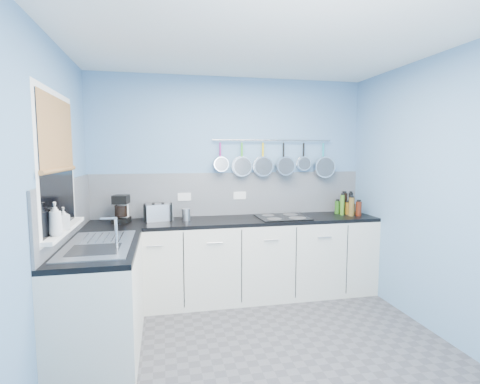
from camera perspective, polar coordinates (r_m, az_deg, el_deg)
name	(u,v)px	position (r m, az deg, el deg)	size (l,w,h in m)	color
floor	(265,354)	(3.27, 3.92, -23.96)	(3.20, 3.00, 0.02)	#47474C
ceiling	(267,34)	(2.97, 4.30, 23.35)	(3.20, 3.00, 0.02)	white
wall_back	(231,185)	(4.32, -1.44, 1.05)	(3.20, 0.02, 2.50)	#5D88B3
wall_front	(376,253)	(1.49, 20.51, -8.93)	(3.20, 0.02, 2.50)	#5D88B3
wall_left	(42,208)	(2.87, -28.55, -2.22)	(0.02, 3.00, 2.50)	#5D88B3
wall_right	(444,197)	(3.65, 29.21, -0.65)	(0.02, 3.00, 2.50)	#5D88B3
backsplash_back	(231,194)	(4.31, -1.38, -0.30)	(3.20, 0.02, 0.50)	gray
backsplash_left	(68,209)	(3.45, -25.29, -2.47)	(0.02, 1.80, 0.50)	gray
cabinet_run_back	(236,260)	(4.18, -0.62, -10.60)	(3.20, 0.60, 0.86)	silver
worktop_back	(236,221)	(4.07, -0.63, -4.52)	(3.20, 0.60, 0.04)	black
cabinet_run_left	(101,301)	(3.29, -20.88, -15.67)	(0.60, 1.20, 0.86)	silver
worktop_left	(99,247)	(3.16, -21.19, -8.04)	(0.60, 1.20, 0.04)	black
window_frame	(57,163)	(3.13, -26.65, 4.01)	(0.01, 1.00, 1.10)	white
window_glass	(58,163)	(3.12, -26.56, 4.01)	(0.01, 0.90, 1.00)	black
bamboo_blind	(57,134)	(3.13, -26.62, 8.14)	(0.01, 0.90, 0.55)	tan
window_sill	(64,230)	(3.17, -25.77, -5.30)	(0.10, 0.98, 0.03)	white
sink_unit	(99,244)	(3.15, -21.21, -7.62)	(0.50, 0.95, 0.01)	silver
mixer_tap	(116,233)	(2.93, -18.75, -6.03)	(0.12, 0.08, 0.26)	silver
socket_left	(184,197)	(4.23, -8.69, -0.75)	(0.15, 0.01, 0.09)	white
socket_right	(240,195)	(4.32, -0.05, -0.55)	(0.15, 0.01, 0.09)	white
pot_rail	(273,140)	(4.37, 5.21, 8.04)	(0.02, 0.02, 1.45)	silver
soap_bottle_a	(55,219)	(2.87, -26.89, -3.77)	(0.09, 0.09, 0.24)	white
soap_bottle_b	(64,218)	(3.08, -25.84, -3.73)	(0.08, 0.08, 0.17)	white
paper_towel	(123,210)	(4.07, -17.80, -2.62)	(0.12, 0.12, 0.27)	white
coffee_maker	(121,209)	(4.04, -18.07, -2.54)	(0.16, 0.18, 0.29)	black
toaster	(158,212)	(4.06, -12.65, -3.11)	(0.28, 0.16, 0.18)	silver
canister	(186,215)	(4.01, -8.40, -3.51)	(0.09, 0.09, 0.13)	silver
hob	(282,217)	(4.18, 6.65, -3.92)	(0.56, 0.49, 0.01)	black
pan_0	(220,156)	(4.21, -3.09, 5.67)	(0.17, 0.11, 0.36)	silver
pan_1	(242,158)	(4.26, 0.30, 5.30)	(0.23, 0.07, 0.42)	silver
pan_2	(263,158)	(4.32, 3.61, 5.27)	(0.23, 0.06, 0.42)	silver
pan_3	(284,158)	(4.40, 6.81, 5.32)	(0.22, 0.13, 0.41)	silver
pan_4	(304,156)	(4.48, 9.91, 5.62)	(0.17, 0.06, 0.36)	silver
pan_5	(323,159)	(4.59, 12.86, 5.02)	(0.26, 0.10, 0.45)	silver
condiment_0	(351,203)	(4.65, 16.89, -1.66)	(0.05, 0.05, 0.25)	black
condiment_1	(344,203)	(4.63, 15.94, -1.67)	(0.07, 0.07, 0.25)	black
condiment_2	(337,207)	(4.57, 14.95, -2.32)	(0.06, 0.06, 0.15)	#265919
condiment_3	(352,209)	(4.59, 17.12, -2.57)	(0.07, 0.07, 0.12)	brown
condiment_4	(347,208)	(4.55, 16.42, -2.46)	(0.05, 0.05, 0.14)	#8C5914
condiment_5	(342,205)	(4.48, 15.67, -1.97)	(0.05, 0.05, 0.24)	#3F721E
condiment_6	(359,209)	(4.48, 18.03, -2.50)	(0.07, 0.07, 0.17)	#4C190C
condiment_7	(351,207)	(4.45, 17.01, -2.21)	(0.06, 0.06, 0.21)	brown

